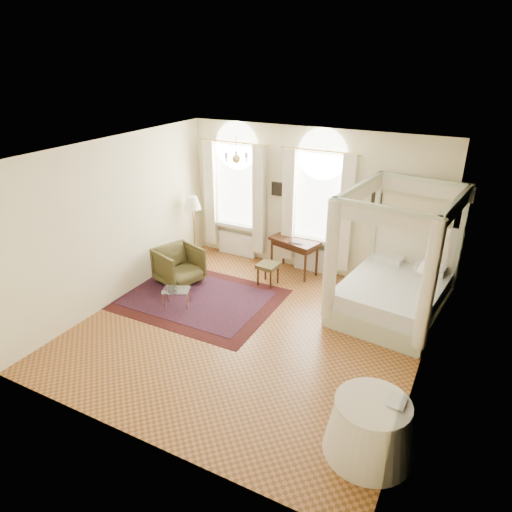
{
  "coord_description": "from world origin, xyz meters",
  "views": [
    {
      "loc": [
        3.43,
        -6.34,
        4.75
      ],
      "look_at": [
        -0.06,
        0.4,
        1.34
      ],
      "focal_mm": 32.0,
      "sensor_mm": 36.0,
      "label": 1
    }
  ],
  "objects": [
    {
      "name": "window_right",
      "position": [
        0.2,
        2.87,
        1.49
      ],
      "size": [
        1.62,
        0.27,
        3.29
      ],
      "color": "white",
      "rests_on": "room_walls"
    },
    {
      "name": "nightstand_lamp",
      "position": [
        2.68,
        2.41,
        0.84
      ],
      "size": [
        0.29,
        0.29,
        0.43
      ],
      "color": "gold",
      "rests_on": "nightstand"
    },
    {
      "name": "canopy_bed",
      "position": [
        2.2,
        1.75,
        0.57
      ],
      "size": [
        2.17,
        2.55,
        2.53
      ],
      "color": "#BAC39E",
      "rests_on": "ground"
    },
    {
      "name": "nightstand",
      "position": [
        2.7,
        2.36,
        0.28
      ],
      "size": [
        0.48,
        0.46,
        0.56
      ],
      "primitive_type": "cube",
      "rotation": [
        0.0,
        0.0,
        0.31
      ],
      "color": "#351C0E",
      "rests_on": "ground"
    },
    {
      "name": "oriental_rug",
      "position": [
        -1.6,
        0.53,
        0.01
      ],
      "size": [
        3.47,
        2.5,
        0.01
      ],
      "color": "#3E0F0F",
      "rests_on": "ground"
    },
    {
      "name": "floor_lamp",
      "position": [
        -2.7,
        2.2,
        1.39
      ],
      "size": [
        0.42,
        0.42,
        1.62
      ],
      "color": "gold",
      "rests_on": "ground"
    },
    {
      "name": "window_left",
      "position": [
        -1.9,
        2.87,
        1.49
      ],
      "size": [
        1.62,
        0.27,
        3.29
      ],
      "color": "white",
      "rests_on": "room_walls"
    },
    {
      "name": "book",
      "position": [
        2.84,
        -1.64,
        0.81
      ],
      "size": [
        0.23,
        0.31,
        0.03
      ],
      "primitive_type": "imported",
      "rotation": [
        0.0,
        0.0,
        -0.05
      ],
      "color": "black",
      "rests_on": "side_table"
    },
    {
      "name": "ground",
      "position": [
        0.0,
        0.0,
        0.0
      ],
      "size": [
        6.0,
        6.0,
        0.0
      ],
      "primitive_type": "plane",
      "color": "#A15B2E",
      "rests_on": "ground"
    },
    {
      "name": "armchair",
      "position": [
        -2.3,
        1.0,
        0.41
      ],
      "size": [
        1.14,
        1.12,
        0.82
      ],
      "primitive_type": "imported",
      "rotation": [
        0.0,
        0.0,
        1.25
      ],
      "color": "#40391B",
      "rests_on": "ground"
    },
    {
      "name": "wall_pictures",
      "position": [
        0.09,
        2.97,
        1.89
      ],
      "size": [
        2.54,
        0.03,
        0.39
      ],
      "color": "black",
      "rests_on": "room_walls"
    },
    {
      "name": "laptop",
      "position": [
        -0.12,
        2.49,
        0.84
      ],
      "size": [
        0.33,
        0.23,
        0.02
      ],
      "primitive_type": "imported",
      "rotation": [
        0.0,
        0.0,
        3.25
      ],
      "color": "black",
      "rests_on": "writing_desk"
    },
    {
      "name": "coffee_table",
      "position": [
        -1.73,
        0.12,
        0.33
      ],
      "size": [
        0.64,
        0.56,
        0.37
      ],
      "color": "silver",
      "rests_on": "ground"
    },
    {
      "name": "side_table",
      "position": [
        2.7,
        -1.78,
        0.39
      ],
      "size": [
        1.17,
        1.17,
        0.8
      ],
      "color": "silver",
      "rests_on": "ground"
    },
    {
      "name": "chandelier",
      "position": [
        -0.9,
        1.2,
        2.91
      ],
      "size": [
        0.51,
        0.45,
        0.5
      ],
      "color": "gold",
      "rests_on": "room_walls"
    },
    {
      "name": "stool",
      "position": [
        -0.5,
        1.82,
        0.41
      ],
      "size": [
        0.46,
        0.46,
        0.49
      ],
      "color": "#4C3E20",
      "rests_on": "ground"
    },
    {
      "name": "writing_desk",
      "position": [
        -0.22,
        2.63,
        0.71
      ],
      "size": [
        1.22,
        0.84,
        0.83
      ],
      "color": "#351C0E",
      "rests_on": "ground"
    },
    {
      "name": "room_walls",
      "position": [
        0.0,
        0.0,
        1.98
      ],
      "size": [
        6.0,
        6.0,
        6.0
      ],
      "color": "#FAF0BE",
      "rests_on": "ground"
    }
  ]
}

